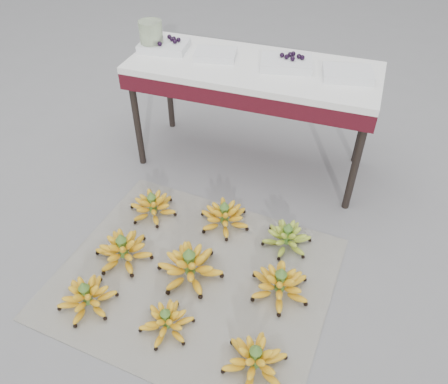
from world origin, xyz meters
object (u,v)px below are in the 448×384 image
(bunch_back_right, at_px, (287,237))
(tray_far_left, at_px, (164,45))
(bunch_front_center, at_px, (166,321))
(bunch_back_left, at_px, (153,206))
(bunch_mid_center, at_px, (190,266))
(bunch_back_center, at_px, (224,216))
(bunch_front_left, at_px, (87,297))
(glass_jar, at_px, (151,36))
(tray_right, at_px, (287,63))
(bunch_front_right, at_px, (255,360))
(tray_far_right, at_px, (348,74))
(vendor_table, at_px, (253,78))
(bunch_mid_left, at_px, (123,250))
(newspaper_mat, at_px, (195,277))
(bunch_mid_right, at_px, (280,284))
(tray_left, at_px, (215,54))

(bunch_back_right, bearing_deg, tray_far_left, 143.12)
(bunch_front_center, xyz_separation_m, bunch_back_left, (-0.37, 0.62, 0.01))
(bunch_mid_center, bearing_deg, bunch_back_center, 94.60)
(bunch_front_left, xyz_separation_m, glass_jar, (-0.22, 1.26, 0.67))
(bunch_front_center, height_order, tray_right, tray_right)
(bunch_back_center, bearing_deg, bunch_front_center, -80.67)
(bunch_front_right, bearing_deg, tray_right, 87.67)
(tray_far_right, distance_m, glass_jar, 1.09)
(bunch_front_center, bearing_deg, vendor_table, 71.78)
(bunch_mid_left, relative_size, bunch_back_center, 0.93)
(vendor_table, bearing_deg, tray_right, 10.70)
(bunch_back_center, bearing_deg, vendor_table, 105.30)
(newspaper_mat, distance_m, bunch_mid_center, 0.07)
(newspaper_mat, height_order, bunch_mid_left, bunch_mid_left)
(tray_right, bearing_deg, bunch_front_center, -97.23)
(newspaper_mat, height_order, glass_jar, glass_jar)
(bunch_back_right, distance_m, vendor_table, 0.89)
(vendor_table, xyz_separation_m, glass_jar, (-0.60, -0.00, 0.16))
(bunch_mid_right, distance_m, tray_far_left, 1.47)
(bunch_front_left, bearing_deg, newspaper_mat, 23.16)
(bunch_front_center, xyz_separation_m, tray_left, (-0.23, 1.27, 0.61))
(newspaper_mat, bearing_deg, bunch_mid_left, -179.25)
(bunch_mid_left, distance_m, bunch_mid_right, 0.77)
(newspaper_mat, distance_m, bunch_back_center, 0.38)
(newspaper_mat, bearing_deg, bunch_front_left, -142.74)
(bunch_front_left, distance_m, tray_left, 1.42)
(newspaper_mat, distance_m, bunch_front_center, 0.30)
(bunch_back_center, bearing_deg, glass_jar, 149.11)
(bunch_front_left, distance_m, bunch_mid_left, 0.29)
(tray_far_left, relative_size, tray_right, 0.95)
(bunch_mid_center, height_order, vendor_table, vendor_table)
(bunch_mid_left, relative_size, bunch_back_left, 1.04)
(bunch_back_left, bearing_deg, bunch_mid_left, -82.66)
(bunch_mid_right, height_order, bunch_back_right, bunch_mid_right)
(tray_left, relative_size, glass_jar, 1.54)
(bunch_mid_left, bearing_deg, bunch_front_right, -26.37)
(bunch_back_right, relative_size, vendor_table, 0.19)
(bunch_mid_center, relative_size, bunch_mid_right, 0.98)
(glass_jar, bearing_deg, bunch_back_right, -32.18)
(bunch_mid_right, bearing_deg, bunch_mid_center, -150.37)
(tray_far_left, bearing_deg, bunch_back_right, -35.00)
(bunch_mid_center, distance_m, tray_left, 1.17)
(bunch_back_right, bearing_deg, bunch_mid_center, -140.60)
(tray_far_right, bearing_deg, vendor_table, -178.14)
(bunch_mid_right, relative_size, bunch_back_right, 1.43)
(bunch_back_left, distance_m, bunch_back_right, 0.74)
(bunch_front_left, xyz_separation_m, bunch_mid_center, (0.37, 0.30, 0.01))
(bunch_front_center, distance_m, tray_right, 1.44)
(bunch_back_right, bearing_deg, bunch_front_left, -141.50)
(bunch_mid_right, bearing_deg, tray_far_right, 109.40)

